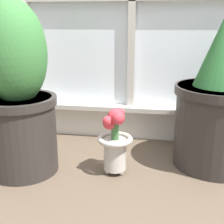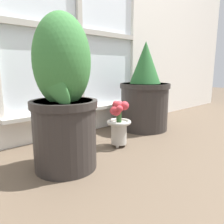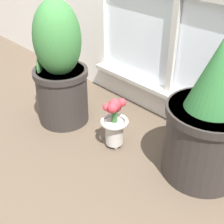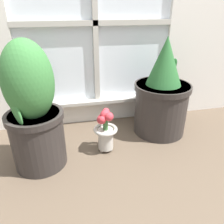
% 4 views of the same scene
% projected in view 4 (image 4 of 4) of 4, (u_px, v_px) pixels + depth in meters
% --- Properties ---
extents(ground_plane, '(10.00, 10.00, 0.00)m').
position_uv_depth(ground_plane, '(117.00, 174.00, 1.20)').
color(ground_plane, brown).
extents(potted_plant_left, '(0.31, 0.31, 0.71)m').
position_uv_depth(potted_plant_left, '(33.00, 113.00, 1.15)').
color(potted_plant_left, '#2D2826').
rests_on(potted_plant_left, ground_plane).
extents(potted_plant_right, '(0.38, 0.38, 0.67)m').
position_uv_depth(potted_plant_right, '(162.00, 96.00, 1.50)').
color(potted_plant_right, '#2D2826').
rests_on(potted_plant_right, ground_plane).
extents(flower_vase, '(0.15, 0.15, 0.28)m').
position_uv_depth(flower_vase, '(105.00, 130.00, 1.34)').
color(flower_vase, '#BCB7AD').
rests_on(flower_vase, ground_plane).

